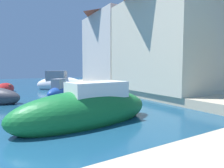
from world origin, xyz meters
name	(u,v)px	position (x,y,z in m)	size (l,w,h in m)	color
quay_promenade	(117,134)	(4.32, -0.37, 0.25)	(44.00, 32.00, 0.50)	beige
moored_boat_3	(60,83)	(6.63, 14.66, 0.59)	(5.08, 4.05, 2.27)	white
moored_boat_4	(88,110)	(4.36, 1.83, 0.53)	(5.88, 2.48, 1.96)	#197233
moored_boat_5	(60,91)	(5.40, 9.85, 0.36)	(3.06, 3.08, 1.56)	#1E479E
moored_boat_9	(5,89)	(1.63, 14.18, 0.31)	(2.26, 3.53, 1.11)	#B21E1E
waterfront_building_main	(170,38)	(13.00, 5.78, 4.54)	(6.66, 8.01, 7.96)	beige
waterfront_building_annex	(114,45)	(13.00, 14.40, 4.86)	(5.39, 7.70, 8.63)	beige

